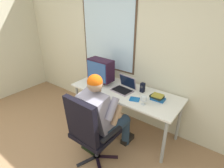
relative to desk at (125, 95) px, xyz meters
The scene contains 10 objects.
wall_rear 0.75m from the desk, 106.32° to the left, with size 5.53×0.08×2.55m.
desk is the anchor object (origin of this frame).
office_chair 0.88m from the desk, 87.98° to the right, with size 0.62×0.59×1.04m.
person_seated 0.60m from the desk, 86.22° to the right, with size 0.54×0.81×1.27m.
crt_monitor 0.59m from the desk, behind, with size 0.44×0.24×0.42m.
laptop 0.14m from the desk, 139.03° to the left, with size 0.35×0.32×0.22m.
wine_glass 0.48m from the desk, 23.26° to the right, with size 0.08×0.08×0.12m.
desk_speaker 0.30m from the desk, 31.59° to the left, with size 0.06×0.07×0.15m.
book_stack 0.53m from the desk, ahead, with size 0.21×0.16×0.09m.
cd_case 0.30m from the desk, 28.80° to the right, with size 0.18×0.17×0.01m.
Camera 1 is at (1.47, -0.44, 2.08)m, focal length 29.36 mm.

